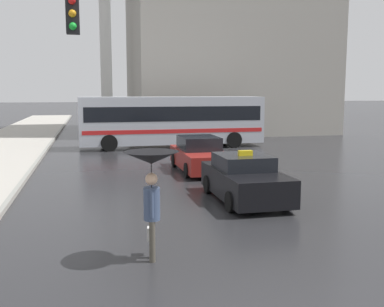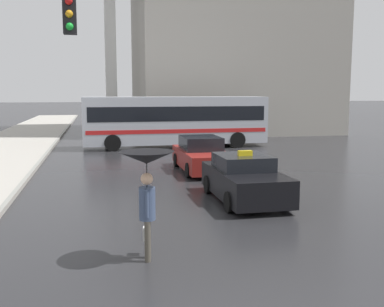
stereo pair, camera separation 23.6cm
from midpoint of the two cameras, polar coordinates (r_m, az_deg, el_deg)
taxi at (r=14.16m, az=7.13°, el=-3.28°), size 1.91×4.03×1.58m
sedan_red at (r=19.32m, az=1.56°, el=-0.23°), size 1.91×4.49×1.47m
city_bus at (r=27.67m, az=-1.88°, el=4.38°), size 11.16×2.77×3.09m
pedestrian_with_umbrella at (r=8.92m, az=-5.01°, el=-2.44°), size 1.10×1.10×2.22m
monument_cross at (r=38.90m, az=-10.27°, el=18.59°), size 8.32×0.90×18.91m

